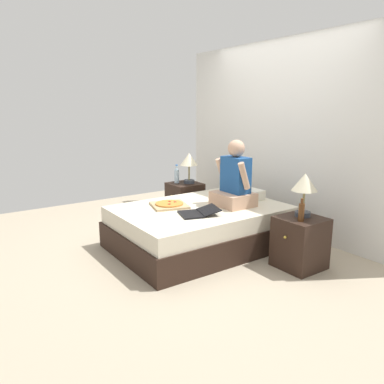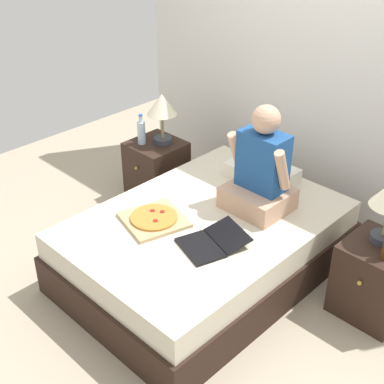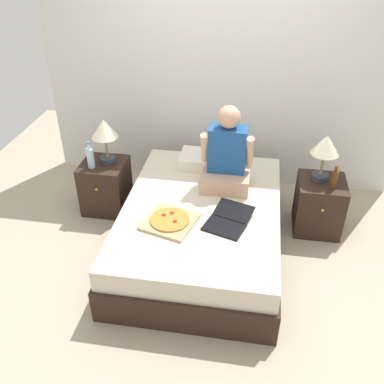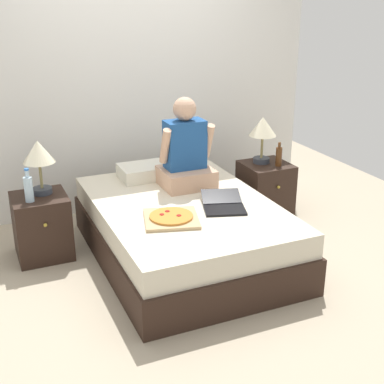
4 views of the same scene
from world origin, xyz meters
The scene contains 13 objects.
ground_plane centered at (0.00, 0.00, 0.00)m, with size 5.79×5.79×0.00m, color tan.
wall_back centered at (0.00, 1.35, 1.25)m, with size 3.79×0.12×2.50m, color silver.
bed centered at (0.00, 0.00, 0.24)m, with size 1.40×1.97×0.49m.
nightstand_left centered at (-1.08, 0.50, 0.27)m, with size 0.44×0.47×0.54m.
lamp_on_left_nightstand centered at (-1.04, 0.55, 0.86)m, with size 0.26×0.26×0.45m.
water_bottle centered at (-1.16, 0.41, 0.65)m, with size 0.07×0.07×0.28m.
nightstand_right centered at (1.08, 0.50, 0.27)m, with size 0.44×0.47×0.54m.
lamp_on_right_nightstand centered at (1.05, 0.55, 0.86)m, with size 0.26×0.26×0.45m.
beer_bottle centered at (1.15, 0.40, 0.63)m, with size 0.06×0.06×0.23m.
pillow centered at (-0.06, 0.71, 0.55)m, with size 0.52×0.34×0.12m, color silver.
person_seated centered at (0.17, 0.37, 0.78)m, with size 0.47×0.40×0.78m.
laptop centered at (0.25, -0.23, 0.51)m, with size 0.43×0.49×0.07m.
pizza_box centered at (-0.22, -0.29, 0.51)m, with size 0.49×0.49×0.05m.
Camera 3 is at (0.41, -3.04, 2.66)m, focal length 40.00 mm.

